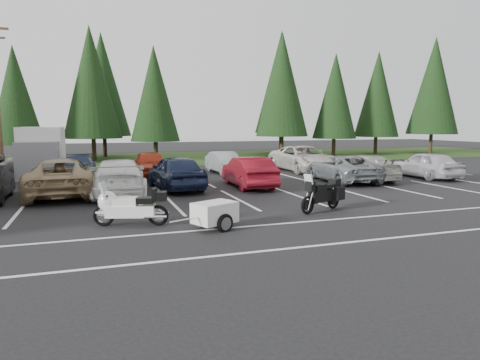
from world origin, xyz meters
The scene contains 28 objects.
ground centered at (0.00, 0.00, 0.00)m, with size 120.00×120.00×0.00m, color black.
grass_strip centered at (0.00, 24.00, 0.01)m, with size 80.00×16.00×0.01m, color #1C3310.
lake_water centered at (4.00, 55.00, 0.00)m, with size 70.00×50.00×0.02m, color gray.
box_truck centered at (-8.00, 12.50, 1.45)m, with size 2.40×5.60×2.90m, color silver, non-canonical shape.
stall_markings centered at (0.00, 2.00, 0.00)m, with size 32.00×16.00×0.01m, color silver.
conifer_3 centered at (-10.50, 21.40, 5.27)m, with size 3.87×3.87×9.02m.
conifer_4 centered at (-5.00, 22.90, 6.53)m, with size 4.80×4.80×11.17m.
conifer_5 centered at (0.00, 21.60, 5.63)m, with size 4.14×4.14×9.63m.
conifer_6 centered at (12.00, 22.10, 6.71)m, with size 4.93×4.93×11.48m.
conifer_7 centered at (17.50, 21.80, 5.81)m, with size 4.27×4.27×9.94m.
conifer_8 centered at (23.00, 22.60, 6.17)m, with size 4.53×4.53×10.56m.
conifer_9 centered at (29.00, 21.30, 7.07)m, with size 5.19×5.19×12.10m.
conifer_back_b centered at (-4.00, 27.50, 6.77)m, with size 4.97×4.97×11.58m.
conifer_back_c centered at (14.00, 26.80, 7.49)m, with size 5.50×5.50×12.81m.
car_near_2 centered at (-6.40, 4.44, 0.81)m, with size 2.70×5.85×1.63m, color #937B55.
car_near_3 centered at (-4.05, 3.71, 0.79)m, with size 2.22×5.45×1.58m, color white.
car_near_4 centered at (-1.40, 4.66, 0.82)m, with size 1.94×4.81×1.64m, color #171F3A.
car_near_5 centered at (2.10, 4.20, 0.75)m, with size 1.59×4.55×1.50m, color maroon.
car_near_6 centered at (7.56, 4.46, 0.71)m, with size 2.37×5.14×1.43m, color slate.
car_near_7 centered at (8.93, 4.54, 0.70)m, with size 1.96×4.82×1.40m, color #B0AEA1.
car_near_8 centered at (12.96, 4.30, 0.77)m, with size 1.81×4.50×1.53m, color silver.
car_far_1 centered at (-5.91, 10.34, 0.66)m, with size 1.86×4.58×1.33m, color #1D2848.
car_far_2 centered at (-1.95, 9.60, 0.78)m, with size 1.83×4.55×1.55m, color maroon.
car_far_3 centered at (2.79, 10.40, 0.67)m, with size 1.42×4.07×1.34m, color gray.
car_far_4 centered at (8.00, 9.87, 0.83)m, with size 2.76×5.99×1.67m, color beige.
touring_motorcycle centered at (-4.03, -2.27, 0.69)m, with size 2.50×0.77×1.38m, color white, non-canonical shape.
cargo_trailer centered at (-1.74, -3.45, 0.40)m, with size 1.75×0.98×0.81m, color silver, non-canonical shape.
adventure_motorcycle centered at (2.49, -2.21, 0.71)m, with size 2.32×0.81×1.41m, color black, non-canonical shape.
Camera 1 is at (-5.01, -15.31, 3.04)m, focal length 32.00 mm.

